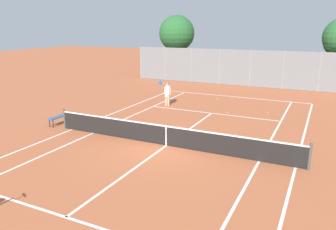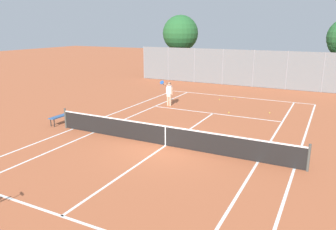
# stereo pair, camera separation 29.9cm
# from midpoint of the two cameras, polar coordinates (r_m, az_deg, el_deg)

# --- Properties ---
(ground_plane) EXTENTS (120.00, 120.00, 0.00)m
(ground_plane) POSITION_cam_midpoint_polar(r_m,az_deg,el_deg) (14.85, 0.13, -5.37)
(ground_plane) COLOR #B25B38
(court_line_markings) EXTENTS (11.10, 23.90, 0.01)m
(court_line_markings) POSITION_cam_midpoint_polar(r_m,az_deg,el_deg) (14.85, 0.13, -5.36)
(court_line_markings) COLOR white
(court_line_markings) RESTS_ON ground
(tennis_net) EXTENTS (12.00, 0.10, 1.07)m
(tennis_net) POSITION_cam_midpoint_polar(r_m,az_deg,el_deg) (14.68, 0.13, -3.51)
(tennis_net) COLOR #474C47
(tennis_net) RESTS_ON ground
(player_far_left) EXTENTS (0.67, 0.73, 1.77)m
(player_far_left) POSITION_cam_midpoint_polar(r_m,az_deg,el_deg) (22.09, 0.55, 3.96)
(player_far_left) COLOR #D8A884
(player_far_left) RESTS_ON ground
(loose_tennis_ball_0) EXTENTS (0.07, 0.07, 0.07)m
(loose_tennis_ball_0) POSITION_cam_midpoint_polar(r_m,az_deg,el_deg) (24.82, 11.83, 2.78)
(loose_tennis_ball_0) COLOR #D1DB33
(loose_tennis_ball_0) RESTS_ON ground
(loose_tennis_ball_1) EXTENTS (0.07, 0.07, 0.07)m
(loose_tennis_ball_1) POSITION_cam_midpoint_polar(r_m,az_deg,el_deg) (21.29, 17.67, 0.35)
(loose_tennis_ball_1) COLOR #D1DB33
(loose_tennis_ball_1) RESTS_ON ground
(loose_tennis_ball_2) EXTENTS (0.07, 0.07, 0.07)m
(loose_tennis_ball_2) POSITION_cam_midpoint_polar(r_m,az_deg,el_deg) (20.74, 10.95, 0.42)
(loose_tennis_ball_2) COLOR #D1DB33
(loose_tennis_ball_2) RESTS_ON ground
(loose_tennis_ball_3) EXTENTS (0.07, 0.07, 0.07)m
(loose_tennis_ball_3) POSITION_cam_midpoint_polar(r_m,az_deg,el_deg) (24.38, 9.29, 2.69)
(loose_tennis_ball_3) COLOR #D1DB33
(loose_tennis_ball_3) RESTS_ON ground
(courtside_bench) EXTENTS (0.36, 1.50, 0.47)m
(courtside_bench) POSITION_cam_midpoint_polar(r_m,az_deg,el_deg) (18.98, -17.72, -0.23)
(courtside_bench) COLOR #33598C
(courtside_bench) RESTS_ON ground
(back_fence) EXTENTS (22.57, 0.08, 3.26)m
(back_fence) POSITION_cam_midpoint_polar(r_m,az_deg,el_deg) (30.14, 14.92, 7.81)
(back_fence) COLOR gray
(back_fence) RESTS_ON ground
(tree_behind_left) EXTENTS (3.75, 3.75, 6.41)m
(tree_behind_left) POSITION_cam_midpoint_polar(r_m,az_deg,el_deg) (35.60, 2.35, 13.85)
(tree_behind_left) COLOR brown
(tree_behind_left) RESTS_ON ground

